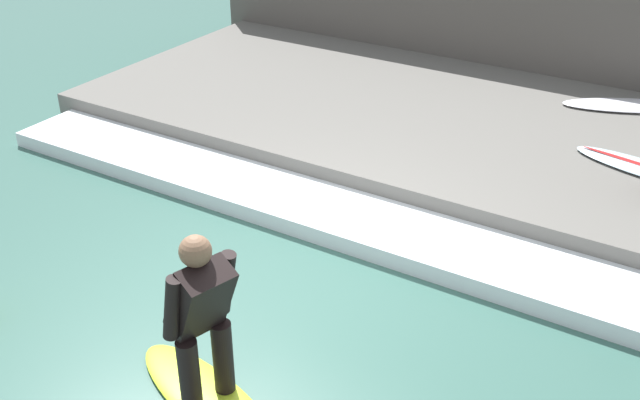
{
  "coord_description": "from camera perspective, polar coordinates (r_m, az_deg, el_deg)",
  "views": [
    {
      "loc": [
        -4.95,
        -3.29,
        4.24
      ],
      "look_at": [
        0.45,
        0.0,
        0.7
      ],
      "focal_mm": 42.0,
      "sensor_mm": 36.0,
      "label": 1
    }
  ],
  "objects": [
    {
      "name": "surfer_riding",
      "position": [
        5.54,
        -9.02,
        -8.56
      ],
      "size": [
        0.55,
        0.55,
        1.47
      ],
      "color": "black",
      "rests_on": "surfboard_riding"
    },
    {
      "name": "ground_plane",
      "position": [
        7.3,
        -1.86,
        -6.28
      ],
      "size": [
        28.0,
        28.0,
        0.0
      ],
      "primitive_type": "plane",
      "color": "#386056"
    },
    {
      "name": "surfboard_riding",
      "position": [
        6.09,
        -8.39,
        -14.86
      ],
      "size": [
        0.98,
        1.8,
        0.06
      ],
      "color": "#BFE02D",
      "rests_on": "ground_plane"
    },
    {
      "name": "wave_foam_crest",
      "position": [
        8.09,
        2.64,
        -1.63
      ],
      "size": [
        0.97,
        9.73,
        0.19
      ],
      "primitive_type": "cube",
      "color": "silver",
      "rests_on": "ground_plane"
    },
    {
      "name": "surfboard_spare",
      "position": [
        11.11,
        22.69,
        6.66
      ],
      "size": [
        1.28,
        1.9,
        0.06
      ],
      "color": "silver",
      "rests_on": "concrete_ledge"
    },
    {
      "name": "back_wall",
      "position": [
        12.18,
        14.86,
        12.65
      ],
      "size": [
        0.5,
        10.75,
        1.92
      ],
      "primitive_type": "cube",
      "color": "#544F49",
      "rests_on": "ground_plane"
    },
    {
      "name": "concrete_ledge",
      "position": [
        10.24,
        10.01,
        5.42
      ],
      "size": [
        4.4,
        10.24,
        0.36
      ],
      "primitive_type": "cube",
      "color": "#66635E",
      "rests_on": "ground_plane"
    }
  ]
}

